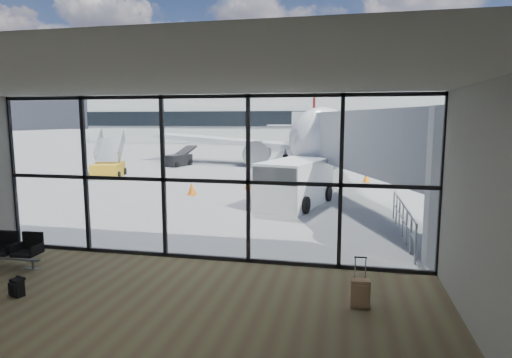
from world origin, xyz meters
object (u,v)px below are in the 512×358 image
at_px(seating_row, 6,247).
at_px(airliner, 316,133).
at_px(backpack, 17,288).
at_px(service_van, 295,182).
at_px(suitcase, 360,293).
at_px(belt_loader, 178,159).
at_px(mobile_stairs, 109,168).

bearing_deg(seating_row, airliner, 75.10).
distance_m(backpack, service_van, 12.29).
height_order(suitcase, belt_loader, belt_loader).
bearing_deg(belt_loader, backpack, -60.07).
distance_m(service_van, belt_loader, 18.69).
height_order(service_van, belt_loader, service_van).
bearing_deg(belt_loader, mobile_stairs, -89.93).
bearing_deg(backpack, service_van, 86.16).
bearing_deg(belt_loader, seating_row, -63.03).
relative_size(seating_row, belt_loader, 0.56).
distance_m(suitcase, mobile_stairs, 23.89).
xyz_separation_m(airliner, service_van, (0.39, -19.01, -1.68)).
bearing_deg(seating_row, suitcase, -7.35).
bearing_deg(suitcase, service_van, 99.39).
height_order(seating_row, mobile_stairs, mobile_stairs).
xyz_separation_m(seating_row, backpack, (1.76, -1.67, -0.30)).
bearing_deg(backpack, suitcase, 26.36).
bearing_deg(airliner, seating_row, -107.07).
bearing_deg(suitcase, backpack, -177.12).
distance_m(seating_row, suitcase, 9.10).
bearing_deg(seating_row, belt_loader, 98.87).
height_order(belt_loader, mobile_stairs, mobile_stairs).
bearing_deg(backpack, seating_row, 155.46).
xyz_separation_m(service_van, mobile_stairs, (-13.56, 7.28, -0.44)).
height_order(airliner, belt_loader, airliner).
distance_m(service_van, mobile_stairs, 15.39).
distance_m(airliner, mobile_stairs, 17.76).
relative_size(seating_row, service_van, 0.41).
bearing_deg(service_van, suitcase, -60.80).
xyz_separation_m(seating_row, service_van, (6.50, 9.64, 0.54)).
distance_m(backpack, mobile_stairs, 20.57).
bearing_deg(mobile_stairs, backpack, -83.27).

